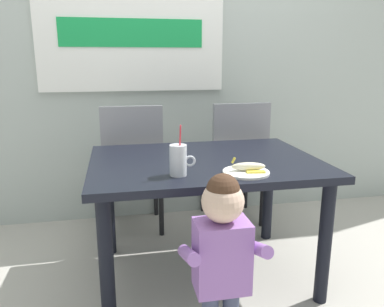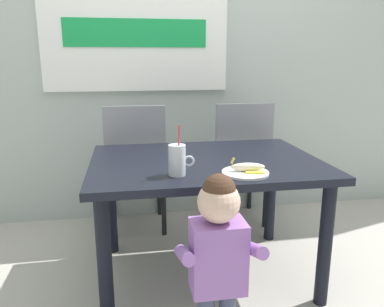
{
  "view_description": "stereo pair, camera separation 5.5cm",
  "coord_description": "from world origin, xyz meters",
  "px_view_note": "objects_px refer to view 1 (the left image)",
  "views": [
    {
      "loc": [
        -0.47,
        -2.0,
        1.27
      ],
      "look_at": [
        -0.09,
        -0.09,
        0.78
      ],
      "focal_mm": 35.44,
      "sensor_mm": 36.0,
      "label": 1
    },
    {
      "loc": [
        -0.42,
        -2.01,
        1.27
      ],
      "look_at": [
        -0.09,
        -0.09,
        0.78
      ],
      "focal_mm": 35.44,
      "sensor_mm": 36.0,
      "label": 2
    }
  ],
  "objects_px": {
    "milk_cup": "(178,162)",
    "peeled_banana": "(249,167)",
    "dining_chair_left": "(133,162)",
    "dining_table": "(205,176)",
    "dining_chair_right": "(236,156)",
    "toddler_standing": "(222,248)",
    "snack_plate": "(246,172)"
  },
  "relations": [
    {
      "from": "milk_cup",
      "to": "snack_plate",
      "type": "xyz_separation_m",
      "value": [
        0.33,
        -0.04,
        -0.06
      ]
    },
    {
      "from": "dining_table",
      "to": "dining_chair_left",
      "type": "xyz_separation_m",
      "value": [
        -0.38,
        0.68,
        -0.08
      ]
    },
    {
      "from": "dining_chair_left",
      "to": "snack_plate",
      "type": "distance_m",
      "value": 1.12
    },
    {
      "from": "dining_chair_left",
      "to": "toddler_standing",
      "type": "height_order",
      "value": "dining_chair_left"
    },
    {
      "from": "snack_plate",
      "to": "peeled_banana",
      "type": "xyz_separation_m",
      "value": [
        0.02,
        0.01,
        0.03
      ]
    },
    {
      "from": "dining_chair_left",
      "to": "peeled_banana",
      "type": "xyz_separation_m",
      "value": [
        0.53,
        -0.97,
        0.21
      ]
    },
    {
      "from": "dining_chair_right",
      "to": "toddler_standing",
      "type": "height_order",
      "value": "dining_chair_right"
    },
    {
      "from": "dining_table",
      "to": "snack_plate",
      "type": "height_order",
      "value": "snack_plate"
    },
    {
      "from": "dining_chair_right",
      "to": "snack_plate",
      "type": "bearing_deg",
      "value": 74.89
    },
    {
      "from": "toddler_standing",
      "to": "snack_plate",
      "type": "relative_size",
      "value": 3.64
    },
    {
      "from": "peeled_banana",
      "to": "toddler_standing",
      "type": "bearing_deg",
      "value": -122.86
    },
    {
      "from": "snack_plate",
      "to": "peeled_banana",
      "type": "distance_m",
      "value": 0.03
    },
    {
      "from": "toddler_standing",
      "to": "snack_plate",
      "type": "height_order",
      "value": "toddler_standing"
    },
    {
      "from": "dining_table",
      "to": "peeled_banana",
      "type": "height_order",
      "value": "peeled_banana"
    },
    {
      "from": "snack_plate",
      "to": "dining_chair_left",
      "type": "bearing_deg",
      "value": 117.69
    },
    {
      "from": "dining_table",
      "to": "peeled_banana",
      "type": "xyz_separation_m",
      "value": [
        0.15,
        -0.3,
        0.13
      ]
    },
    {
      "from": "dining_table",
      "to": "milk_cup",
      "type": "height_order",
      "value": "milk_cup"
    },
    {
      "from": "toddler_standing",
      "to": "peeled_banana",
      "type": "xyz_separation_m",
      "value": [
        0.24,
        0.36,
        0.22
      ]
    },
    {
      "from": "dining_chair_left",
      "to": "dining_table",
      "type": "bearing_deg",
      "value": 119.19
    },
    {
      "from": "dining_chair_left",
      "to": "toddler_standing",
      "type": "distance_m",
      "value": 1.37
    },
    {
      "from": "dining_table",
      "to": "peeled_banana",
      "type": "distance_m",
      "value": 0.36
    },
    {
      "from": "dining_chair_left",
      "to": "snack_plate",
      "type": "bearing_deg",
      "value": 117.69
    },
    {
      "from": "dining_table",
      "to": "dining_chair_right",
      "type": "distance_m",
      "value": 0.79
    },
    {
      "from": "dining_chair_left",
      "to": "milk_cup",
      "type": "height_order",
      "value": "milk_cup"
    },
    {
      "from": "milk_cup",
      "to": "peeled_banana",
      "type": "distance_m",
      "value": 0.35
    },
    {
      "from": "toddler_standing",
      "to": "milk_cup",
      "type": "bearing_deg",
      "value": 105.53
    },
    {
      "from": "dining_table",
      "to": "snack_plate",
      "type": "distance_m",
      "value": 0.35
    },
    {
      "from": "toddler_standing",
      "to": "peeled_banana",
      "type": "height_order",
      "value": "toddler_standing"
    },
    {
      "from": "milk_cup",
      "to": "peeled_banana",
      "type": "height_order",
      "value": "milk_cup"
    },
    {
      "from": "dining_chair_right",
      "to": "snack_plate",
      "type": "xyz_separation_m",
      "value": [
        -0.27,
        -0.98,
        0.18
      ]
    },
    {
      "from": "dining_table",
      "to": "toddler_standing",
      "type": "relative_size",
      "value": 1.51
    },
    {
      "from": "toddler_standing",
      "to": "dining_chair_left",
      "type": "bearing_deg",
      "value": 102.4
    }
  ]
}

